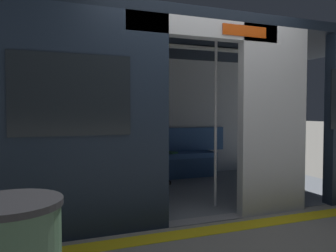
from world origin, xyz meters
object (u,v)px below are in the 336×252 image
(bench_seat, at_px, (143,161))
(person_seated, at_px, (154,142))
(handbag, at_px, (131,150))
(train_car, at_px, (161,89))
(grab_pole_far, at_px, (216,121))
(book, at_px, (171,153))
(grab_pole_door, at_px, (160,122))

(bench_seat, distance_m, person_seated, 0.38)
(handbag, bearing_deg, bench_seat, 166.59)
(bench_seat, height_order, person_seated, person_seated)
(train_car, relative_size, grab_pole_far, 2.92)
(train_car, relative_size, book, 29.09)
(grab_pole_far, bearing_deg, person_seated, -83.91)
(train_car, distance_m, bench_seat, 1.62)
(bench_seat, xyz_separation_m, grab_pole_door, (0.39, 1.97, 0.75))
(train_car, bearing_deg, person_seated, -103.42)
(person_seated, xyz_separation_m, book, (-0.35, -0.08, -0.21))
(person_seated, height_order, grab_pole_door, grab_pole_door)
(handbag, distance_m, grab_pole_far, 2.11)
(train_car, xyz_separation_m, person_seated, (-0.25, -1.04, -0.87))
(handbag, distance_m, book, 0.75)
(book, bearing_deg, bench_seat, -22.18)
(grab_pole_door, bearing_deg, book, -115.04)
(book, distance_m, grab_pole_far, 2.02)
(grab_pole_door, distance_m, grab_pole_far, 0.79)
(book, bearing_deg, handbag, -26.70)
(handbag, xyz_separation_m, grab_pole_far, (-0.60, 1.94, 0.56))
(grab_pole_door, bearing_deg, handbag, -95.12)
(book, height_order, grab_pole_door, grab_pole_door)
(bench_seat, distance_m, grab_pole_door, 2.14)
(train_car, relative_size, person_seated, 5.43)
(handbag, xyz_separation_m, book, (-0.75, 0.03, -0.07))
(train_car, relative_size, handbag, 24.62)
(person_seated, distance_m, grab_pole_door, 2.05)
(handbag, relative_size, grab_pole_door, 0.12)
(train_car, height_order, book, train_car)
(person_seated, bearing_deg, book, -167.55)
(bench_seat, height_order, book, book)
(bench_seat, xyz_separation_m, person_seated, (-0.19, 0.05, 0.33))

